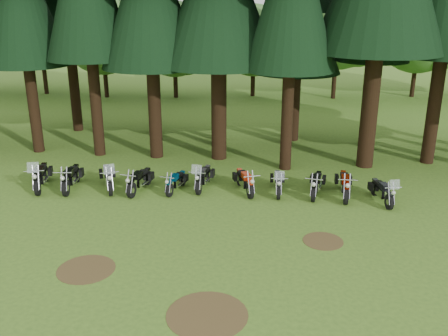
{
  "coord_description": "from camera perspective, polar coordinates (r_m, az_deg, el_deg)",
  "views": [
    {
      "loc": [
        2.38,
        -15.12,
        8.03
      ],
      "look_at": [
        0.7,
        5.0,
        1.0
      ],
      "focal_mm": 40.0,
      "sensor_mm": 36.0,
      "label": 1
    }
  ],
  "objects": [
    {
      "name": "ground",
      "position": [
        17.29,
        -3.73,
        -8.53
      ],
      "size": [
        120.0,
        120.0,
        0.0
      ],
      "primitive_type": "plane",
      "color": "#426C21",
      "rests_on": "ground"
    },
    {
      "name": "decid_1",
      "position": [
        44.88,
        -20.13,
        15.27
      ],
      "size": [
        7.91,
        7.69,
        9.88
      ],
      "color": "black",
      "rests_on": "ground"
    },
    {
      "name": "decid_2",
      "position": [
        42.02,
        -13.43,
        14.5
      ],
      "size": [
        6.72,
        6.53,
        8.4
      ],
      "color": "black",
      "rests_on": "ground"
    },
    {
      "name": "decid_3",
      "position": [
        41.03,
        -5.37,
        14.19
      ],
      "size": [
        6.12,
        5.95,
        7.65
      ],
      "color": "black",
      "rests_on": "ground"
    },
    {
      "name": "decid_4",
      "position": [
        41.62,
        3.76,
        14.11
      ],
      "size": [
        5.93,
        5.76,
        7.41
      ],
      "color": "black",
      "rests_on": "ground"
    },
    {
      "name": "decid_5",
      "position": [
        41.3,
        13.55,
        16.19
      ],
      "size": [
        8.45,
        8.21,
        10.56
      ],
      "color": "black",
      "rests_on": "ground"
    },
    {
      "name": "decid_6",
      "position": [
        44.03,
        21.92,
        14.19
      ],
      "size": [
        7.06,
        6.86,
        8.82
      ],
      "color": "black",
      "rests_on": "ground"
    },
    {
      "name": "dirt_patch_0",
      "position": [
        16.3,
        -15.48,
        -11.08
      ],
      "size": [
        1.8,
        1.8,
        0.01
      ],
      "primitive_type": "cylinder",
      "color": "#4C3D1E",
      "rests_on": "ground"
    },
    {
      "name": "dirt_patch_1",
      "position": [
        17.69,
        11.24,
        -8.18
      ],
      "size": [
        1.4,
        1.4,
        0.01
      ],
      "primitive_type": "cylinder",
      "color": "#4C3D1E",
      "rests_on": "ground"
    },
    {
      "name": "dirt_patch_2",
      "position": [
        13.79,
        -1.94,
        -16.42
      ],
      "size": [
        2.2,
        2.2,
        0.01
      ],
      "primitive_type": "cylinder",
      "color": "#4C3D1E",
      "rests_on": "ground"
    },
    {
      "name": "motorcycle_0",
      "position": [
        23.16,
        -20.2,
        -0.94
      ],
      "size": [
        0.89,
        2.5,
        1.58
      ],
      "rotation": [
        0.0,
        0.0,
        0.24
      ],
      "color": "black",
      "rests_on": "ground"
    },
    {
      "name": "motorcycle_1",
      "position": [
        22.67,
        -17.08,
        -1.11
      ],
      "size": [
        0.42,
        2.37,
        0.96
      ],
      "rotation": [
        0.0,
        0.0,
        0.09
      ],
      "color": "black",
      "rests_on": "ground"
    },
    {
      "name": "motorcycle_2",
      "position": [
        22.22,
        -13.08,
        -1.14
      ],
      "size": [
        1.14,
        2.31,
        1.5
      ],
      "rotation": [
        0.0,
        0.0,
        0.38
      ],
      "color": "black",
      "rests_on": "ground"
    },
    {
      "name": "motorcycle_3",
      "position": [
        21.74,
        -9.62,
        -1.45
      ],
      "size": [
        0.59,
        2.22,
        0.91
      ],
      "rotation": [
        0.0,
        0.0,
        -0.2
      ],
      "color": "black",
      "rests_on": "ground"
    },
    {
      "name": "motorcycle_4",
      "position": [
        21.55,
        -5.5,
        -1.62
      ],
      "size": [
        0.58,
        1.93,
        0.8
      ],
      "rotation": [
        0.0,
        0.0,
        -0.23
      ],
      "color": "black",
      "rests_on": "ground"
    },
    {
      "name": "motorcycle_5",
      "position": [
        21.77,
        -2.39,
        -1.12
      ],
      "size": [
        0.58,
        2.28,
        1.43
      ],
      "rotation": [
        0.0,
        0.0,
        -0.13
      ],
      "color": "black",
      "rests_on": "ground"
    },
    {
      "name": "motorcycle_6",
      "position": [
        21.38,
        2.38,
        -1.56
      ],
      "size": [
        0.86,
        2.15,
        0.91
      ],
      "rotation": [
        0.0,
        0.0,
        0.33
      ],
      "color": "black",
      "rests_on": "ground"
    },
    {
      "name": "motorcycle_7",
      "position": [
        21.36,
        6.18,
        -1.72
      ],
      "size": [
        0.4,
        2.13,
        1.34
      ],
      "rotation": [
        0.0,
        0.0,
        0.02
      ],
      "color": "black",
      "rests_on": "ground"
    },
    {
      "name": "motorcycle_8",
      "position": [
        21.41,
        10.49,
        -1.86
      ],
      "size": [
        0.6,
        2.19,
        0.9
      ],
      "rotation": [
        0.0,
        0.0,
        -0.21
      ],
      "color": "black",
      "rests_on": "ground"
    },
    {
      "name": "motorcycle_9",
      "position": [
        21.46,
        13.6,
        -1.93
      ],
      "size": [
        0.39,
        2.39,
        0.97
      ],
      "rotation": [
        0.0,
        0.0,
        -0.06
      ],
      "color": "black",
      "rests_on": "ground"
    },
    {
      "name": "motorcycle_10",
      "position": [
        21.28,
        17.63,
        -2.62
      ],
      "size": [
        0.66,
        2.15,
        1.35
      ],
      "rotation": [
        0.0,
        0.0,
        0.19
      ],
      "color": "black",
      "rests_on": "ground"
    }
  ]
}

